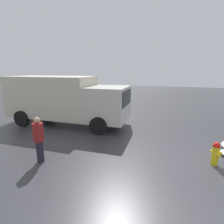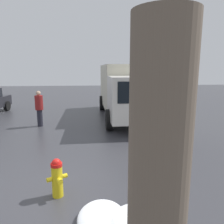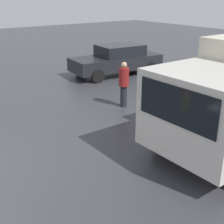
{
  "view_description": "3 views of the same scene",
  "coord_description": "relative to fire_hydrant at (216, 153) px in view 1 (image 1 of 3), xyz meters",
  "views": [
    {
      "loc": [
        1.64,
        6.19,
        3.14
      ],
      "look_at": [
        4.34,
        -2.06,
        1.05
      ],
      "focal_mm": 28.0,
      "sensor_mm": 36.0,
      "label": 1
    },
    {
      "loc": [
        -4.17,
        -0.74,
        2.59
      ],
      "look_at": [
        3.95,
        -1.48,
        0.96
      ],
      "focal_mm": 35.0,
      "sensor_mm": 36.0,
      "label": 2
    },
    {
      "loc": [
        -0.75,
        -6.68,
        3.86
      ],
      "look_at": [
        3.65,
        -0.57,
        0.95
      ],
      "focal_mm": 50.0,
      "sensor_mm": 36.0,
      "label": 3
    }
  ],
  "objects": [
    {
      "name": "delivery_truck",
      "position": [
        7.44,
        -2.59,
        1.11
      ],
      "size": [
        7.16,
        2.79,
        2.79
      ],
      "rotation": [
        0.0,
        0.0,
        1.59
      ],
      "color": "beige",
      "rests_on": "ground_plane"
    },
    {
      "name": "fire_hydrant",
      "position": [
        0.0,
        0.0,
        0.0
      ],
      "size": [
        0.35,
        0.42,
        0.82
      ],
      "rotation": [
        0.0,
        0.0,
        3.6
      ],
      "color": "yellow",
      "rests_on": "ground_plane"
    },
    {
      "name": "pedestrian",
      "position": [
        5.77,
        1.66,
        0.46
      ],
      "size": [
        0.35,
        0.35,
        1.62
      ],
      "rotation": [
        0.0,
        0.0,
        4.78
      ],
      "color": "#23232D",
      "rests_on": "ground_plane"
    },
    {
      "name": "ground_plane",
      "position": [
        0.0,
        0.0,
        -0.42
      ],
      "size": [
        60.0,
        60.0,
        0.0
      ],
      "primitive_type": "plane",
      "color": "#38383D"
    }
  ]
}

